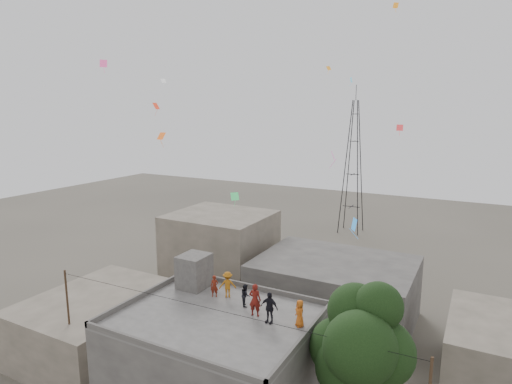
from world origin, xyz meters
TOP-DOWN VIEW (x-y plane):
  - main_building at (0.00, 0.00)m, footprint 10.00×8.00m
  - parapet at (0.00, 0.00)m, footprint 10.00×8.00m
  - stair_head_box at (-3.20, 2.60)m, footprint 1.60×1.80m
  - neighbor_west at (-11.00, 2.00)m, footprint 8.00×10.00m
  - neighbor_north at (2.00, 14.00)m, footprint 12.00×9.00m
  - neighbor_northwest at (-10.00, 16.00)m, footprint 9.00×8.00m
  - neighbor_east at (14.00, 10.00)m, footprint 7.00×8.00m
  - tree at (7.37, 0.60)m, footprint 4.90×4.60m
  - utility_line at (0.50, -1.25)m, footprint 20.12×0.62m
  - transmission_tower at (-4.00, 40.00)m, footprint 2.97×2.97m
  - person_red_adult at (1.78, 1.05)m, footprint 0.70×0.53m
  - person_orange_child at (4.25, 1.11)m, footprint 0.77×0.78m
  - person_dark_child at (0.78, 1.83)m, footprint 0.72×0.76m
  - person_dark_adult at (2.76, 0.73)m, footprint 0.95×0.43m
  - person_orange_adult at (-0.66, 2.31)m, footprint 1.13×0.98m
  - person_red_child at (-1.36, 2.00)m, footprint 0.53×0.44m
  - kites at (-0.73, 6.86)m, footprint 18.22×20.08m

SIDE VIEW (x-z plane):
  - neighbor_west at x=-11.00m, z-range 0.00..4.00m
  - neighbor_east at x=14.00m, z-range 0.00..4.40m
  - neighbor_north at x=2.00m, z-range 0.00..5.00m
  - main_building at x=0.00m, z-range 0.00..6.10m
  - neighbor_northwest at x=-10.00m, z-range 0.00..7.00m
  - utility_line at x=0.50m, z-range 0.13..7.53m
  - tree at x=7.37m, z-range 1.55..10.65m
  - parapet at x=0.00m, z-range 6.10..6.40m
  - person_dark_child at x=0.78m, z-range 6.10..7.33m
  - person_red_child at x=-1.36m, z-range 6.10..7.35m
  - person_orange_child at x=4.25m, z-range 6.10..7.46m
  - person_orange_adult at x=-0.66m, z-range 6.10..7.61m
  - person_dark_adult at x=2.76m, z-range 6.10..7.70m
  - person_red_adult at x=1.78m, z-range 6.10..7.84m
  - stair_head_box at x=-3.20m, z-range 6.10..8.10m
  - transmission_tower at x=-4.00m, z-range -0.93..19.07m
  - kites at x=-0.73m, z-range 9.98..21.84m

